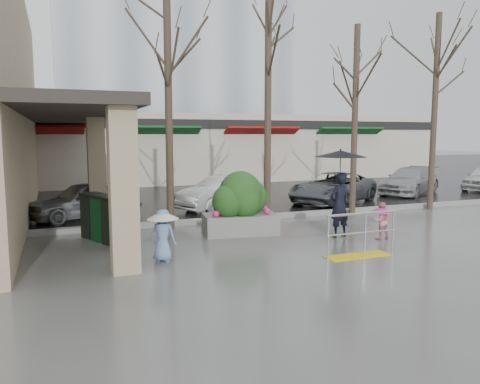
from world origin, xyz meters
TOP-DOWN VIEW (x-y plane):
  - ground at (0.00, 0.00)m, footprint 120.00×120.00m
  - street_asphalt at (0.00, 22.00)m, footprint 120.00×36.00m
  - curb at (0.00, 4.00)m, footprint 120.00×0.30m
  - canopy_slab at (-4.80, 8.00)m, footprint 2.80×18.00m
  - pillar_front at (-3.90, -0.50)m, footprint 0.55×0.55m
  - pillar_back at (-3.90, 6.00)m, footprint 0.55×0.55m
  - storefront_row at (2.00, 17.97)m, footprint 34.00×6.74m
  - office_tower at (4.00, 30.00)m, footprint 18.00×12.00m
  - handrail at (1.36, -1.20)m, footprint 1.90×0.50m
  - tree_west at (-2.00, 3.60)m, footprint 3.20×3.20m
  - tree_midwest at (1.20, 3.60)m, footprint 3.20×3.20m
  - tree_mideast at (4.50, 3.60)m, footprint 3.20×3.20m
  - tree_east at (8.00, 3.60)m, footprint 3.20×3.20m
  - woman at (2.06, 0.74)m, footprint 1.43×1.43m
  - child_pink at (2.93, 0.06)m, footprint 0.57×0.57m
  - child_blue at (-3.00, 0.04)m, footprint 0.72×0.72m
  - planter at (-0.33, 2.10)m, footprint 2.18×1.30m
  - news_boxes at (-3.94, 2.38)m, footprint 1.34×2.23m
  - car_a at (-4.29, 6.33)m, footprint 3.98×2.68m
  - car_b at (0.70, 6.50)m, footprint 4.04×2.76m
  - car_c at (5.46, 6.34)m, footprint 4.98×4.01m
  - car_d at (10.52, 7.58)m, footprint 4.65×3.65m

SIDE VIEW (x-z plane):
  - ground at x=0.00m, z-range 0.00..0.00m
  - street_asphalt at x=0.00m, z-range 0.00..0.01m
  - curb at x=0.00m, z-range 0.00..0.15m
  - handrail at x=1.36m, z-range -0.14..0.89m
  - child_pink at x=2.93m, z-range 0.07..1.09m
  - news_boxes at x=-3.94m, z-range 0.00..1.24m
  - car_a at x=-4.29m, z-range 0.00..1.26m
  - car_b at x=0.70m, z-range 0.00..1.26m
  - car_c at x=5.46m, z-range 0.00..1.26m
  - car_d at x=10.52m, z-range 0.00..1.26m
  - child_blue at x=-3.00m, z-range 0.12..1.31m
  - planter at x=-0.33m, z-range -0.04..1.76m
  - woman at x=2.06m, z-range 0.27..2.71m
  - pillar_front at x=-3.90m, z-range 0.00..3.50m
  - pillar_back at x=-3.90m, z-range 0.00..3.50m
  - storefront_row at x=2.00m, z-range 0.01..4.01m
  - canopy_slab at x=-4.80m, z-range 3.50..3.75m
  - tree_mideast at x=4.50m, z-range 1.61..8.11m
  - tree_west at x=-2.00m, z-range 1.68..8.48m
  - tree_midwest at x=1.20m, z-range 1.73..8.73m
  - tree_east at x=8.00m, z-range 1.78..8.98m
  - office_tower at x=4.00m, z-range 0.00..25.00m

